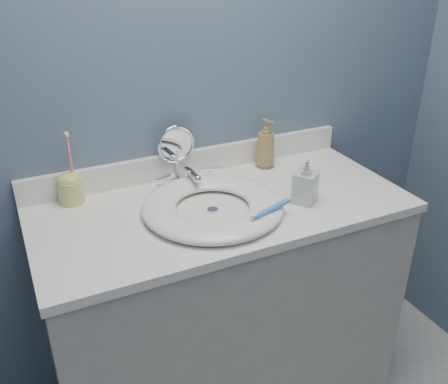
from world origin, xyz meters
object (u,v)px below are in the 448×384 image
makeup_mirror (176,150)px  soap_bottle_amber (266,143)px  soap_bottle_clear (306,181)px  toothbrush_holder (70,187)px

makeup_mirror → soap_bottle_amber: bearing=-9.1°
makeup_mirror → soap_bottle_amber: size_ratio=1.09×
soap_bottle_clear → toothbrush_holder: toothbrush_holder is taller
makeup_mirror → toothbrush_holder: 0.38m
toothbrush_holder → soap_bottle_amber: bearing=-1.9°
makeup_mirror → soap_bottle_amber: 0.34m
soap_bottle_amber → toothbrush_holder: toothbrush_holder is taller
soap_bottle_amber → makeup_mirror: bearing=154.0°
soap_bottle_clear → toothbrush_holder: (-0.69, 0.33, -0.02)m
toothbrush_holder → soap_bottle_clear: bearing=-25.3°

